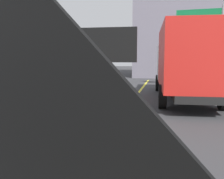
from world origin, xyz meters
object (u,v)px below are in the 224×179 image
arrow_board_trailer (108,107)px  pickup_car (56,92)px  box_truck (185,61)px  highway_guide_sign (208,32)px  traffic_cone_mid_lane (91,165)px

arrow_board_trailer → pickup_car: 2.39m
arrow_board_trailer → box_truck: box_truck is taller
arrow_board_trailer → highway_guide_sign: size_ratio=0.54×
pickup_car → arrow_board_trailer: bearing=-28.6°
box_truck → pickup_car: size_ratio=1.66×
arrow_board_trailer → highway_guide_sign: 10.86m
arrow_board_trailer → box_truck: bearing=63.5°
traffic_cone_mid_lane → pickup_car: bearing=119.6°
pickup_car → highway_guide_sign: (6.15, 8.49, 2.72)m
box_truck → highway_guide_sign: highway_guide_sign is taller
box_truck → pickup_car: box_truck is taller
box_truck → highway_guide_sign: size_ratio=1.62×
arrow_board_trailer → box_truck: (2.43, 4.87, 1.24)m
highway_guide_sign → pickup_car: bearing=-125.9°
arrow_board_trailer → highway_guide_sign: highway_guide_sign is taller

